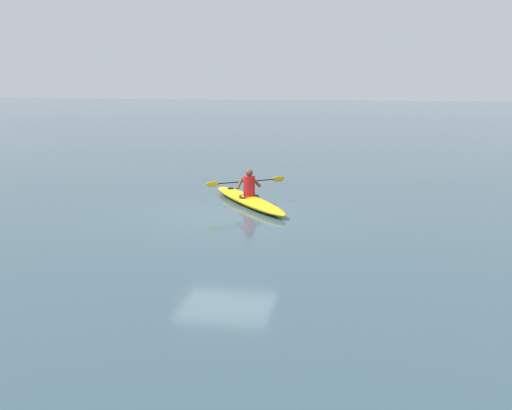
% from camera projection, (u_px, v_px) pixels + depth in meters
% --- Properties ---
extents(ground_plane, '(160.00, 160.00, 0.00)m').
position_uv_depth(ground_plane, '(225.00, 217.00, 16.23)').
color(ground_plane, '#334C56').
extents(kayak, '(3.12, 4.06, 0.27)m').
position_uv_depth(kayak, '(249.00, 200.00, 17.79)').
color(kayak, '#EAB214').
rests_on(kayak, ground).
extents(kayaker, '(2.05, 1.45, 0.78)m').
position_uv_depth(kayaker, '(249.00, 184.00, 17.69)').
color(kayaker, red).
rests_on(kayaker, kayak).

